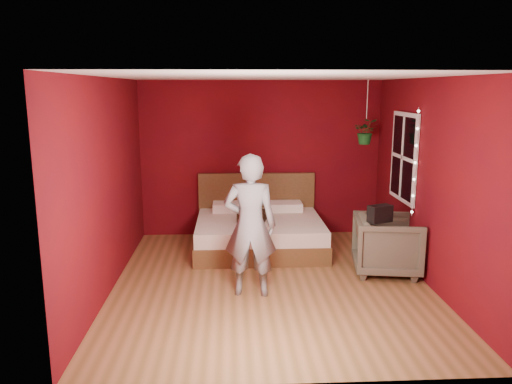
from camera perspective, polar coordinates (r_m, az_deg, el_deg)
name	(u,v)px	position (r m, az deg, el deg)	size (l,w,h in m)	color
floor	(271,283)	(6.55, 1.71, -10.34)	(4.50, 4.50, 0.00)	#97633C
room_walls	(272,154)	(6.12, 1.81, 4.38)	(4.04, 4.54, 2.62)	#660A0D
window	(404,157)	(7.44, 16.51, 3.83)	(0.05, 0.97, 1.27)	white
fairy_lights	(415,163)	(6.94, 17.73, 3.22)	(0.04, 0.04, 1.45)	silver
bed	(259,231)	(7.84, 0.35, -4.43)	(1.95, 1.66, 1.07)	brown
person	(250,226)	(5.94, -0.67, -3.86)	(0.63, 0.41, 1.73)	gray
armchair	(387,245)	(7.00, 14.76, -5.84)	(0.84, 0.86, 0.79)	#60604C
handbag	(380,214)	(6.57, 13.99, -2.41)	(0.30, 0.15, 0.22)	black
throw_pillow	(252,216)	(7.61, -0.42, -2.73)	(0.40, 0.40, 0.14)	#331F11
hanging_plant	(366,131)	(7.82, 12.45, 6.77)	(0.41, 0.37, 0.98)	silver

